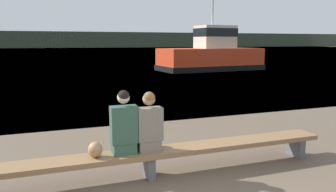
{
  "coord_description": "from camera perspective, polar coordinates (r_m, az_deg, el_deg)",
  "views": [
    {
      "loc": [
        -1.32,
        -2.66,
        2.19
      ],
      "look_at": [
        1.53,
        5.22,
        0.8
      ],
      "focal_mm": 35.0,
      "sensor_mm": 36.0,
      "label": 1
    }
  ],
  "objects": [
    {
      "name": "tugboat_red",
      "position": [
        25.98,
        7.53,
        6.92
      ],
      "size": [
        8.34,
        4.05,
        6.27
      ],
      "rotation": [
        0.0,
        0.0,
        1.65
      ],
      "color": "red",
      "rests_on": "water_surface"
    },
    {
      "name": "person_right",
      "position": [
        5.26,
        -3.36,
        -5.15
      ],
      "size": [
        0.41,
        0.37,
        0.97
      ],
      "color": "#70665B",
      "rests_on": "bench_main"
    },
    {
      "name": "far_shoreline",
      "position": [
        132.77,
        -19.58,
        9.23
      ],
      "size": [
        600.0,
        12.0,
        5.92
      ],
      "primitive_type": "cube",
      "color": "#384233",
      "rests_on": "ground"
    },
    {
      "name": "person_left",
      "position": [
        5.16,
        -7.7,
        -5.32
      ],
      "size": [
        0.41,
        0.37,
        1.02
      ],
      "color": "#2D4C3D",
      "rests_on": "bench_main"
    },
    {
      "name": "water_surface",
      "position": [
        128.4,
        -19.49,
        7.92
      ],
      "size": [
        240.0,
        240.0,
        0.0
      ],
      "primitive_type": "plane",
      "color": "#5684A3",
      "rests_on": "ground"
    },
    {
      "name": "bench_main",
      "position": [
        5.4,
        -3.43,
        -10.3
      ],
      "size": [
        6.52,
        0.48,
        0.45
      ],
      "color": "brown",
      "rests_on": "ground"
    },
    {
      "name": "shopping_bag",
      "position": [
        5.16,
        -12.56,
        -9.1
      ],
      "size": [
        0.22,
        0.22,
        0.24
      ],
      "color": "#9E754C",
      "rests_on": "bench_main"
    }
  ]
}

